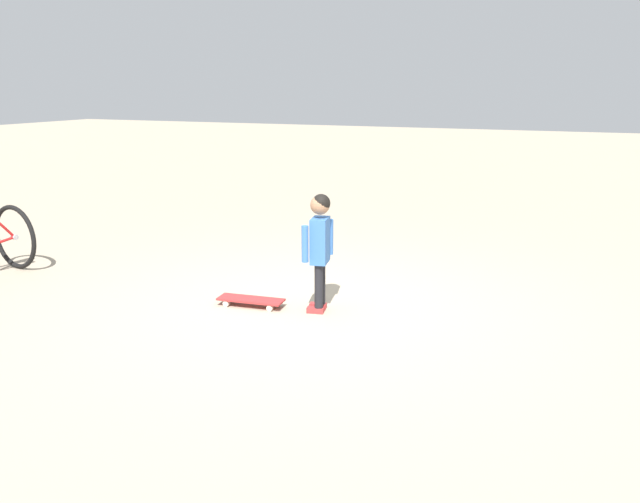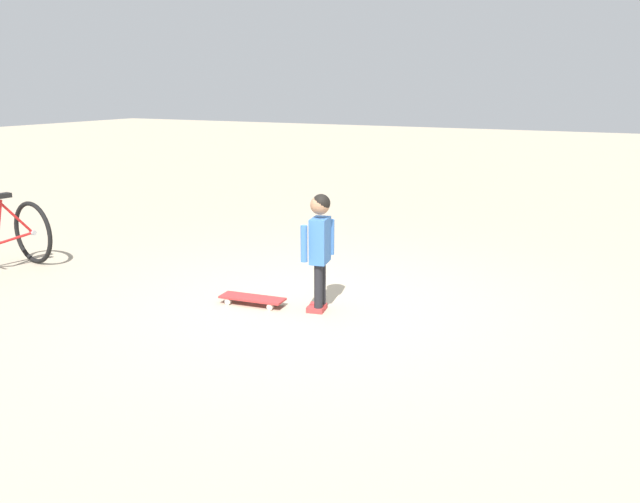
% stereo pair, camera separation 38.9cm
% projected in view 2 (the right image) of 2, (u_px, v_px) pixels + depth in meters
% --- Properties ---
extents(ground_plane, '(50.00, 50.00, 0.00)m').
position_uv_depth(ground_plane, '(312.00, 306.00, 6.14)').
color(ground_plane, tan).
extents(child_person, '(0.22, 0.40, 1.06)m').
position_uv_depth(child_person, '(320.00, 240.00, 5.84)').
color(child_person, black).
rests_on(child_person, ground).
extents(skateboard, '(0.63, 0.25, 0.07)m').
position_uv_depth(skateboard, '(252.00, 299.00, 6.15)').
color(skateboard, '#B22D2D').
rests_on(skateboard, ground).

